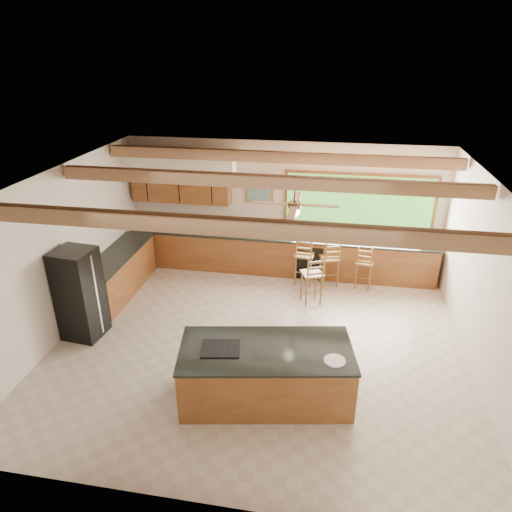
# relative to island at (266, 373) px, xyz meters

# --- Properties ---
(ground) EXTENTS (7.20, 7.20, 0.00)m
(ground) POSITION_rel_island_xyz_m (-0.32, 1.34, -0.44)
(ground) COLOR #C1B4A0
(ground) RESTS_ON ground
(room_shell) EXTENTS (7.27, 6.54, 3.02)m
(room_shell) POSITION_rel_island_xyz_m (-0.49, 1.99, 1.77)
(room_shell) COLOR beige
(room_shell) RESTS_ON ground
(counter_run) EXTENTS (7.12, 3.10, 1.24)m
(counter_run) POSITION_rel_island_xyz_m (-1.14, 3.86, 0.02)
(counter_run) COLOR brown
(counter_run) RESTS_ON ground
(island) EXTENTS (2.70, 1.61, 0.90)m
(island) POSITION_rel_island_xyz_m (0.00, 0.00, 0.00)
(island) COLOR brown
(island) RESTS_ON ground
(refrigerator) EXTENTS (0.73, 0.71, 1.70)m
(refrigerator) POSITION_rel_island_xyz_m (-3.54, 1.07, 0.41)
(refrigerator) COLOR black
(refrigerator) RESTS_ON ground
(bar_stool_a) EXTENTS (0.52, 0.52, 1.11)m
(bar_stool_a) POSITION_rel_island_xyz_m (0.50, 2.88, 0.22)
(bar_stool_a) COLOR olive
(bar_stool_a) RESTS_ON ground
(bar_stool_b) EXTENTS (0.44, 0.44, 1.16)m
(bar_stool_b) POSITION_rel_island_xyz_m (0.28, 3.73, 0.24)
(bar_stool_b) COLOR olive
(bar_stool_b) RESTS_ON ground
(bar_stool_c) EXTENTS (0.49, 0.49, 1.09)m
(bar_stool_c) POSITION_rel_island_xyz_m (0.83, 3.73, 0.20)
(bar_stool_c) COLOR olive
(bar_stool_c) RESTS_ON ground
(bar_stool_d) EXTENTS (0.43, 0.43, 1.02)m
(bar_stool_d) POSITION_rel_island_xyz_m (1.59, 3.73, 0.16)
(bar_stool_d) COLOR olive
(bar_stool_d) RESTS_ON ground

